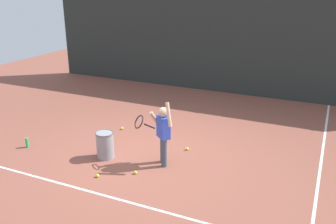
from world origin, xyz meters
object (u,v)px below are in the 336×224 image
(water_bottle, at_px, (27,143))
(tennis_ball_2, at_px, (135,172))
(ball_hopper, at_px, (105,145))
(tennis_ball_3, at_px, (122,128))
(tennis_ball_0, at_px, (187,149))
(tennis_player, at_px, (162,131))
(tennis_ball_1, at_px, (97,176))

(water_bottle, height_order, tennis_ball_2, water_bottle)
(ball_hopper, distance_m, tennis_ball_2, 1.01)
(ball_hopper, height_order, tennis_ball_3, ball_hopper)
(tennis_ball_2, distance_m, tennis_ball_3, 2.27)
(tennis_ball_0, relative_size, tennis_ball_3, 1.00)
(tennis_player, xyz_separation_m, tennis_ball_3, (-1.68, 1.21, -0.69))
(water_bottle, height_order, tennis_ball_3, water_bottle)
(ball_hopper, bearing_deg, tennis_ball_1, -67.14)
(water_bottle, relative_size, tennis_ball_1, 3.33)
(ball_hopper, bearing_deg, tennis_ball_2, -21.46)
(tennis_ball_0, bearing_deg, tennis_player, -105.19)
(ball_hopper, bearing_deg, tennis_player, 10.70)
(tennis_player, height_order, tennis_ball_1, tennis_player)
(tennis_ball_3, bearing_deg, tennis_ball_1, -69.92)
(tennis_player, bearing_deg, water_bottle, -130.33)
(tennis_player, height_order, tennis_ball_0, tennis_player)
(tennis_ball_2, bearing_deg, tennis_ball_3, 127.75)
(tennis_player, distance_m, tennis_ball_0, 1.08)
(tennis_ball_2, xyz_separation_m, tennis_ball_3, (-1.39, 1.80, 0.00))
(water_bottle, distance_m, tennis_ball_0, 3.53)
(tennis_player, xyz_separation_m, tennis_ball_1, (-0.88, -0.98, -0.69))
(water_bottle, height_order, tennis_ball_0, water_bottle)
(tennis_ball_1, bearing_deg, tennis_player, 48.16)
(ball_hopper, xyz_separation_m, tennis_ball_3, (-0.48, 1.44, -0.26))
(water_bottle, xyz_separation_m, tennis_ball_3, (1.36, 1.75, -0.08))
(tennis_player, relative_size, ball_hopper, 2.40)
(water_bottle, bearing_deg, ball_hopper, 9.63)
(ball_hopper, xyz_separation_m, tennis_ball_0, (1.42, 1.02, -0.26))
(tennis_ball_1, bearing_deg, tennis_ball_2, 34.35)
(water_bottle, xyz_separation_m, tennis_ball_2, (2.75, -0.04, -0.08))
(tennis_ball_2, bearing_deg, tennis_player, 63.22)
(water_bottle, xyz_separation_m, tennis_ball_1, (2.17, -0.44, -0.08))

